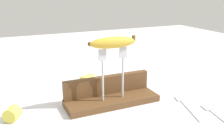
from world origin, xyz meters
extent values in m
plane|color=silver|center=(0.00, 0.00, 0.00)|extent=(3.00, 3.00, 0.00)
cube|color=brown|center=(0.00, 0.00, 0.01)|extent=(0.32, 0.11, 0.02)
cube|color=brown|center=(0.00, 0.04, 0.06)|extent=(0.32, 0.02, 0.07)
cylinder|color=#B2B2B7|center=(-0.04, -0.01, 0.09)|extent=(0.01, 0.01, 0.14)
cube|color=#B2B2B7|center=(-0.04, -0.01, 0.18)|extent=(0.03, 0.01, 0.04)
cylinder|color=#B2B2B7|center=(0.04, -0.01, 0.09)|extent=(0.01, 0.01, 0.14)
cube|color=#B2B2B7|center=(0.04, -0.01, 0.18)|extent=(0.03, 0.01, 0.04)
ellipsoid|color=gold|center=(0.00, -0.01, 0.22)|extent=(0.16, 0.04, 0.04)
cylinder|color=brown|center=(0.07, -0.01, 0.23)|extent=(0.01, 0.01, 0.02)
sphere|color=#3F2D19|center=(-0.08, 0.00, 0.22)|extent=(0.01, 0.01, 0.01)
cylinder|color=#B2B2B7|center=(0.21, -0.16, 0.00)|extent=(0.05, 0.15, 0.01)
cube|color=#B2B2B7|center=(0.23, -0.07, 0.00)|extent=(0.04, 0.04, 0.01)
cylinder|color=#B2B2B7|center=(0.25, -0.26, 0.00)|extent=(0.04, 0.15, 0.01)
cube|color=#B2B2B7|center=(0.27, -0.16, 0.00)|extent=(0.03, 0.04, 0.01)
cylinder|color=#DBD147|center=(-0.01, 0.23, 0.02)|extent=(0.07, 0.06, 0.04)
cylinder|color=beige|center=(0.02, 0.24, 0.02)|extent=(0.02, 0.03, 0.03)
cylinder|color=#DBD147|center=(-0.32, 0.02, 0.02)|extent=(0.06, 0.06, 0.04)
cylinder|color=beige|center=(-0.31, 0.03, 0.02)|extent=(0.03, 0.02, 0.04)
camera|label=1|loc=(-0.34, -0.75, 0.38)|focal=41.50mm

